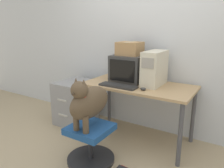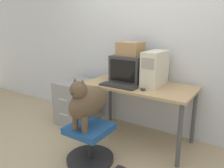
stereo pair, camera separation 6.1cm
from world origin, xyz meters
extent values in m
plane|color=tan|center=(0.00, 0.00, 0.00)|extent=(12.00, 12.00, 0.00)
cube|color=silver|center=(0.00, 0.77, 1.30)|extent=(8.00, 0.05, 2.60)
cube|color=tan|center=(0.00, 0.35, 0.74)|extent=(1.38, 0.71, 0.03)
cylinder|color=#4C4C51|center=(-0.64, 0.05, 0.36)|extent=(0.05, 0.05, 0.73)
cylinder|color=#4C4C51|center=(0.64, 0.05, 0.36)|extent=(0.05, 0.05, 0.73)
cylinder|color=#4C4C51|center=(-0.64, 0.66, 0.36)|extent=(0.05, 0.05, 0.73)
cylinder|color=#4C4C51|center=(0.64, 0.66, 0.36)|extent=(0.05, 0.05, 0.73)
cube|color=#383838|center=(-0.19, 0.47, 0.93)|extent=(0.43, 0.40, 0.35)
cube|color=black|center=(-0.19, 0.26, 0.93)|extent=(0.35, 0.01, 0.27)
cube|color=beige|center=(0.17, 0.44, 0.97)|extent=(0.20, 0.45, 0.43)
cube|color=#9E998E|center=(0.17, 0.21, 1.07)|extent=(0.15, 0.01, 0.12)
cube|color=#2D2D2D|center=(-0.17, 0.12, 0.77)|extent=(0.48, 0.16, 0.02)
cube|color=#292928|center=(-0.17, 0.12, 0.78)|extent=(0.44, 0.13, 0.00)
ellipsoid|color=#333333|center=(0.16, 0.14, 0.78)|extent=(0.07, 0.04, 0.04)
cylinder|color=#262628|center=(-0.22, -0.37, 0.02)|extent=(0.53, 0.53, 0.04)
cylinder|color=#262628|center=(-0.22, -0.37, 0.20)|extent=(0.05, 0.05, 0.32)
cube|color=#1E4C8C|center=(-0.22, -0.37, 0.39)|extent=(0.43, 0.44, 0.07)
ellipsoid|color=brown|center=(-0.22, -0.36, 0.69)|extent=(0.23, 0.59, 0.33)
cylinder|color=brown|center=(-0.29, -0.52, 0.52)|extent=(0.06, 0.06, 0.18)
cylinder|color=brown|center=(-0.16, -0.52, 0.52)|extent=(0.06, 0.06, 0.18)
sphere|color=brown|center=(-0.22, -0.52, 0.87)|extent=(0.18, 0.18, 0.18)
cone|color=#3E3123|center=(-0.22, -0.60, 0.86)|extent=(0.08, 0.09, 0.08)
cone|color=brown|center=(-0.27, -0.51, 0.95)|extent=(0.06, 0.06, 0.08)
cone|color=brown|center=(-0.18, -0.51, 0.95)|extent=(0.06, 0.06, 0.08)
torus|color=red|center=(-0.22, -0.50, 0.80)|extent=(0.13, 0.13, 0.02)
cube|color=gray|center=(-1.05, 0.33, 0.33)|extent=(0.49, 0.57, 0.66)
cube|color=beige|center=(-1.05, 0.04, 0.45)|extent=(0.17, 0.01, 0.02)
cube|color=beige|center=(-1.05, 0.04, 0.21)|extent=(0.17, 0.01, 0.02)
cube|color=#A87F51|center=(-0.19, 0.47, 1.19)|extent=(0.30, 0.27, 0.17)
cube|color=beige|center=(-0.19, 0.47, 1.28)|extent=(0.04, 0.27, 0.00)
camera|label=1|loc=(1.13, -2.09, 1.48)|focal=35.00mm
camera|label=2|loc=(1.18, -2.06, 1.48)|focal=35.00mm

